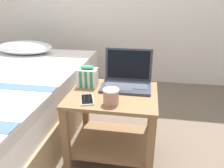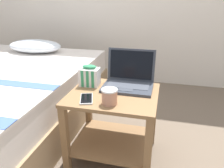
% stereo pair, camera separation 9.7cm
% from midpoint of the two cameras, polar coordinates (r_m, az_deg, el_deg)
% --- Properties ---
extents(ground_plane, '(8.00, 8.00, 0.00)m').
position_cam_midpoint_polar(ground_plane, '(1.71, 2.03, -18.08)').
color(ground_plane, brown).
extents(bedside_table, '(0.58, 0.50, 0.51)m').
position_cam_midpoint_polar(bedside_table, '(1.53, 2.19, -8.70)').
color(bedside_table, olive).
rests_on(bedside_table, ground_plane).
extents(laptop, '(0.34, 0.27, 0.25)m').
position_cam_midpoint_polar(laptop, '(1.54, 6.19, 1.10)').
color(laptop, '#333842').
rests_on(laptop, bedside_table).
extents(mug_front_left, '(0.10, 0.13, 0.09)m').
position_cam_midpoint_polar(mug_front_left, '(1.28, 1.48, -3.05)').
color(mug_front_left, tan).
rests_on(mug_front_left, bedside_table).
extents(snack_bag, '(0.14, 0.10, 0.15)m').
position_cam_midpoint_polar(snack_bag, '(1.55, -4.09, 2.05)').
color(snack_bag, white).
rests_on(snack_bag, bedside_table).
extents(cell_phone, '(0.12, 0.17, 0.01)m').
position_cam_midpoint_polar(cell_phone, '(1.36, -4.66, -3.88)').
color(cell_phone, '#B7BABC').
rests_on(cell_phone, bedside_table).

